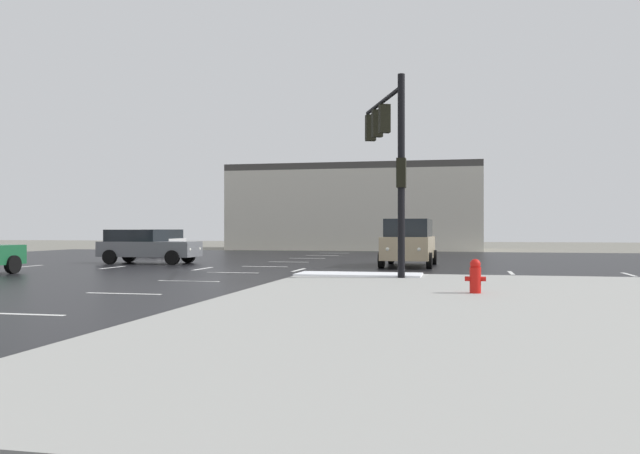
{
  "coord_description": "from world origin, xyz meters",
  "views": [
    {
      "loc": [
        8.17,
        -24.87,
        1.63
      ],
      "look_at": [
        1.21,
        7.68,
        1.73
      ],
      "focal_mm": 36.8,
      "sensor_mm": 36.0,
      "label": 1
    }
  ],
  "objects_px": {
    "sedan_grey": "(146,246)",
    "fire_hydrant": "(475,276)",
    "suv_tan": "(409,241)",
    "traffic_signal_mast": "(389,145)",
    "sedan_white": "(160,242)"
  },
  "relations": [
    {
      "from": "sedan_white",
      "to": "suv_tan",
      "type": "height_order",
      "value": "suv_tan"
    },
    {
      "from": "fire_hydrant",
      "to": "sedan_grey",
      "type": "bearing_deg",
      "value": 139.46
    },
    {
      "from": "fire_hydrant",
      "to": "sedan_grey",
      "type": "height_order",
      "value": "sedan_grey"
    },
    {
      "from": "suv_tan",
      "to": "fire_hydrant",
      "type": "bearing_deg",
      "value": 12.2
    },
    {
      "from": "traffic_signal_mast",
      "to": "sedan_white",
      "type": "xyz_separation_m",
      "value": [
        -15.45,
        15.16,
        -3.54
      ]
    },
    {
      "from": "traffic_signal_mast",
      "to": "sedan_grey",
      "type": "height_order",
      "value": "traffic_signal_mast"
    },
    {
      "from": "sedan_grey",
      "to": "suv_tan",
      "type": "xyz_separation_m",
      "value": [
        12.15,
        0.29,
        0.24
      ]
    },
    {
      "from": "fire_hydrant",
      "to": "suv_tan",
      "type": "relative_size",
      "value": 0.16
    },
    {
      "from": "traffic_signal_mast",
      "to": "suv_tan",
      "type": "distance_m",
      "value": 7.75
    },
    {
      "from": "fire_hydrant",
      "to": "sedan_grey",
      "type": "xyz_separation_m",
      "value": [
        -14.66,
        12.53,
        0.32
      ]
    },
    {
      "from": "sedan_grey",
      "to": "fire_hydrant",
      "type": "bearing_deg",
      "value": -40.89
    },
    {
      "from": "sedan_white",
      "to": "suv_tan",
      "type": "distance_m",
      "value": 17.57
    },
    {
      "from": "traffic_signal_mast",
      "to": "sedan_white",
      "type": "distance_m",
      "value": 21.93
    },
    {
      "from": "sedan_white",
      "to": "sedan_grey",
      "type": "bearing_deg",
      "value": 19.22
    },
    {
      "from": "suv_tan",
      "to": "traffic_signal_mast",
      "type": "bearing_deg",
      "value": 0.17
    }
  ]
}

